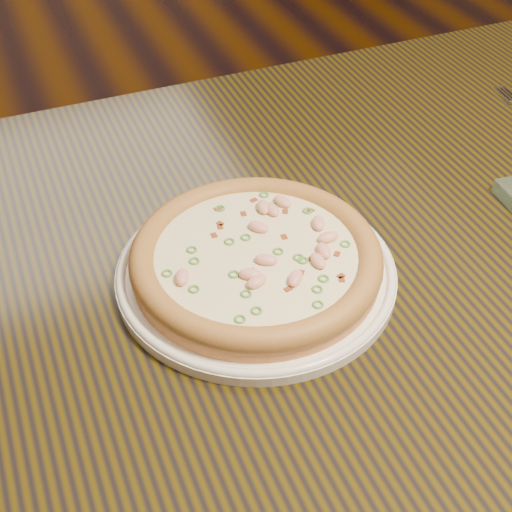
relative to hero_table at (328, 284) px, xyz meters
name	(u,v)px	position (x,y,z in m)	size (l,w,h in m)	color
ground	(189,266)	(0.04, 0.80, -0.65)	(9.00, 9.00, 0.00)	black
hero_table	(328,284)	(0.00, 0.00, 0.00)	(1.20, 0.80, 0.75)	black
plate	(256,271)	(-0.12, -0.05, 0.11)	(0.30, 0.30, 0.02)	white
pizza	(256,258)	(-0.12, -0.05, 0.13)	(0.27, 0.27, 0.03)	#C68E46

